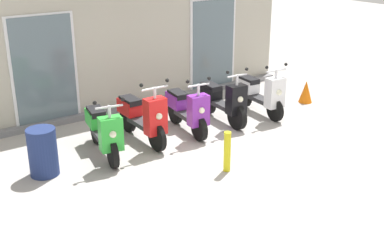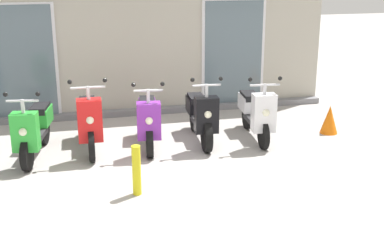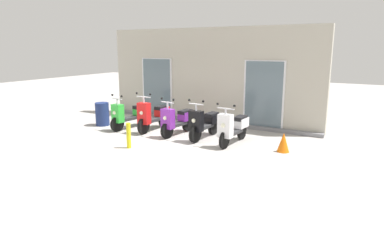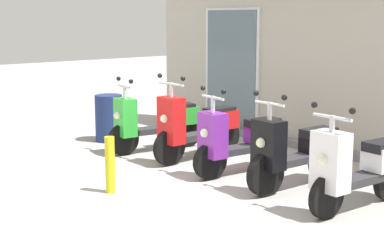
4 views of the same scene
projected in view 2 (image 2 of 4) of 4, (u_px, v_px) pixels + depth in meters
ground_plane at (160, 170)px, 7.72m from camera, size 40.00×40.00×0.00m
storefront_facade at (130, 34)px, 10.21m from camera, size 8.18×0.50×3.39m
scooter_green at (34, 129)px, 8.12m from camera, size 0.64×1.63×1.21m
scooter_red at (89, 120)px, 8.42m from camera, size 0.60×1.67×1.32m
scooter_purple at (148, 120)px, 8.58m from camera, size 0.55×1.53×1.23m
scooter_black at (201, 115)px, 8.83m from camera, size 0.53×1.62×1.26m
scooter_white at (256, 112)px, 8.93m from camera, size 0.57×1.58×1.23m
traffic_cone at (329, 119)px, 9.30m from camera, size 0.32×0.32×0.52m
curb_bollard at (137, 170)px, 6.83m from camera, size 0.12×0.12×0.70m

